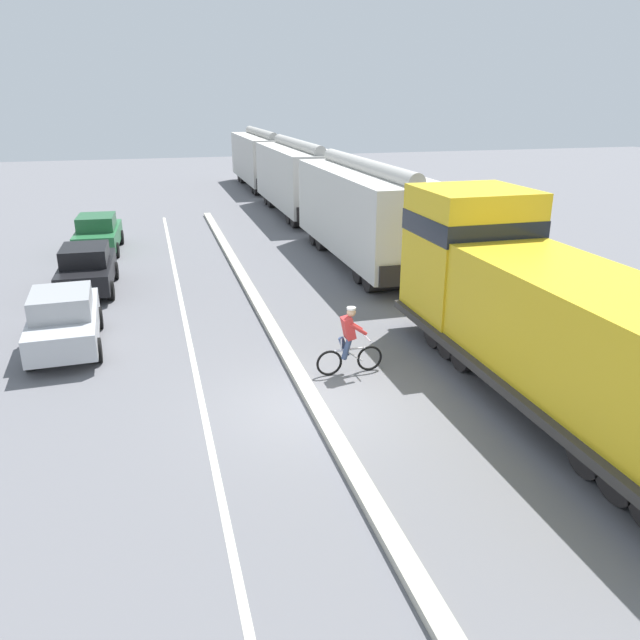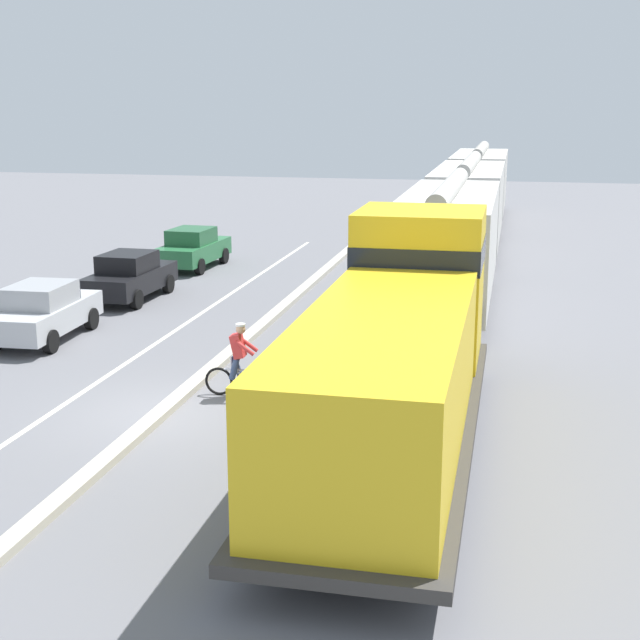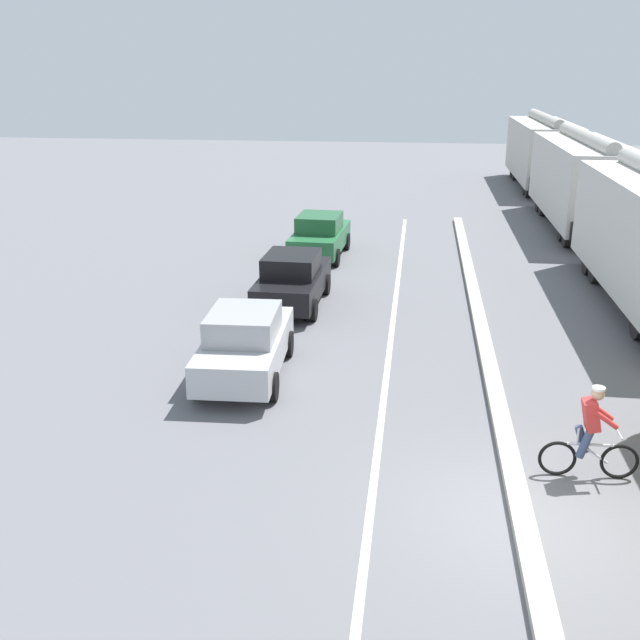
% 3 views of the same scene
% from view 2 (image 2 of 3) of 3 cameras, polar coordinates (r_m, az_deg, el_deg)
% --- Properties ---
extents(ground_plane, '(120.00, 120.00, 0.00)m').
position_cam_2_polar(ground_plane, '(19.64, -9.92, -5.90)').
color(ground_plane, slate).
extents(median_curb, '(0.36, 36.00, 0.16)m').
position_cam_2_polar(median_curb, '(25.01, -4.78, -1.24)').
color(median_curb, '#B2AD9E').
rests_on(median_curb, ground).
extents(lane_stripe, '(0.14, 36.00, 0.01)m').
position_cam_2_polar(lane_stripe, '(25.82, -9.87, -1.09)').
color(lane_stripe, silver).
rests_on(lane_stripe, ground).
extents(locomotive, '(3.10, 11.61, 4.20)m').
position_cam_2_polar(locomotive, '(17.20, 5.04, -2.31)').
color(locomotive, gold).
rests_on(locomotive, ground).
extents(hopper_car_lead, '(2.90, 10.60, 4.18)m').
position_cam_2_polar(hopper_car_lead, '(28.98, 8.18, 4.79)').
color(hopper_car_lead, silver).
rests_on(hopper_car_lead, ground).
extents(hopper_car_middle, '(2.90, 10.60, 4.18)m').
position_cam_2_polar(hopper_car_middle, '(40.45, 9.45, 7.28)').
color(hopper_car_middle, beige).
rests_on(hopper_car_middle, ground).
extents(hopper_car_trailing, '(2.90, 10.60, 4.18)m').
position_cam_2_polar(hopper_car_trailing, '(51.99, 10.17, 8.67)').
color(hopper_car_trailing, beige).
rests_on(hopper_car_trailing, ground).
extents(parked_car_silver, '(1.97, 4.27, 1.62)m').
position_cam_2_polar(parked_car_silver, '(26.20, -17.29, 0.53)').
color(parked_car_silver, '#B7BABF').
rests_on(parked_car_silver, ground).
extents(parked_car_black, '(1.90, 4.24, 1.62)m').
position_cam_2_polar(parked_car_black, '(30.80, -12.07, 2.77)').
color(parked_car_black, black).
rests_on(parked_car_black, ground).
extents(parked_car_green, '(1.98, 4.27, 1.62)m').
position_cam_2_polar(parked_car_green, '(36.29, -8.14, 4.58)').
color(parked_car_green, '#286B3D').
rests_on(parked_car_green, ground).
extents(cyclist, '(1.71, 0.48, 1.71)m').
position_cam_2_polar(cyclist, '(20.26, -5.16, -2.70)').
color(cyclist, black).
rests_on(cyclist, ground).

